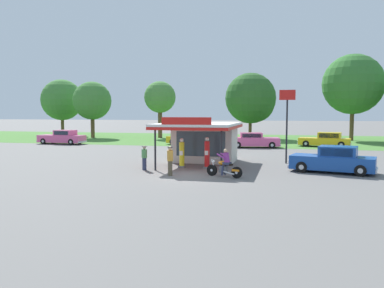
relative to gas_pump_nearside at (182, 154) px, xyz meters
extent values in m
plane|color=slate|center=(1.22, -2.98, -0.88)|extent=(300.00, 300.00, 0.00)
cube|color=#477A33|center=(1.22, 27.02, -0.87)|extent=(120.00, 24.00, 0.01)
cube|color=beige|center=(0.85, 3.47, 0.48)|extent=(4.35, 3.21, 2.71)
cube|color=#384C56|center=(0.85, 1.89, 0.53)|extent=(3.48, 0.05, 1.74)
cube|color=silver|center=(0.85, 1.59, 1.92)|extent=(5.05, 7.48, 0.16)
cube|color=red|center=(0.85, 1.59, 1.74)|extent=(5.05, 7.48, 0.18)
cube|color=red|center=(0.85, -2.12, 2.22)|extent=(3.04, 0.08, 0.44)
cylinder|color=black|center=(2.92, -1.75, 0.48)|extent=(0.12, 0.12, 2.71)
cylinder|color=black|center=(-1.23, -1.75, 0.48)|extent=(0.12, 0.12, 2.71)
cube|color=slate|center=(0.00, 0.00, -0.83)|extent=(0.44, 0.44, 0.10)
cylinder|color=yellow|center=(0.00, 0.00, 0.00)|extent=(0.34, 0.34, 1.55)
cube|color=white|center=(0.00, -0.18, 0.08)|extent=(0.22, 0.02, 0.28)
sphere|color=white|center=(0.00, 0.00, 0.91)|extent=(0.26, 0.26, 0.26)
cube|color=slate|center=(1.69, 0.00, -0.83)|extent=(0.44, 0.44, 0.10)
cylinder|color=red|center=(1.69, 0.00, 0.05)|extent=(0.34, 0.34, 1.64)
cube|color=white|center=(1.69, -0.18, 0.13)|extent=(0.22, 0.02, 0.28)
sphere|color=white|center=(1.69, 0.00, 1.01)|extent=(0.26, 0.26, 0.26)
cylinder|color=black|center=(2.57, -2.91, -0.56)|extent=(0.63, 0.32, 0.64)
cylinder|color=silver|center=(2.57, -2.91, -0.56)|extent=(0.19, 0.17, 0.16)
cylinder|color=black|center=(4.06, -3.47, -0.56)|extent=(0.63, 0.32, 0.64)
cylinder|color=silver|center=(4.06, -3.47, -0.56)|extent=(0.19, 0.17, 0.16)
ellipsoid|color=orange|center=(3.22, -3.15, -0.10)|extent=(0.61, 0.42, 0.24)
cube|color=#59595E|center=(3.27, -3.17, -0.46)|extent=(0.50, 0.38, 0.36)
cube|color=black|center=(3.55, -3.28, -0.16)|extent=(0.54, 0.41, 0.10)
cylinder|color=silver|center=(2.66, -2.95, -0.28)|extent=(0.37, 0.19, 0.71)
cylinder|color=silver|center=(2.78, -2.99, 0.10)|extent=(0.28, 0.67, 0.04)
sphere|color=silver|center=(2.68, -2.95, -0.06)|extent=(0.16, 0.16, 0.16)
cube|color=orange|center=(4.01, -3.45, -0.44)|extent=(0.48, 0.32, 0.12)
cylinder|color=silver|center=(3.59, -3.44, -0.60)|extent=(0.69, 0.32, 0.18)
cube|color=#2D3351|center=(3.48, -3.25, -0.10)|extent=(0.49, 0.46, 0.14)
cylinder|color=#2D3351|center=(3.24, -3.33, -0.50)|extent=(0.19, 0.26, 0.56)
cylinder|color=#2D3351|center=(3.35, -3.03, -0.50)|extent=(0.19, 0.26, 0.56)
cylinder|color=#8C338C|center=(3.44, -3.24, 0.22)|extent=(0.50, 0.44, 0.60)
sphere|color=tan|center=(3.39, -3.22, 0.59)|extent=(0.22, 0.22, 0.22)
cylinder|color=#8C338C|center=(3.15, -3.34, 0.30)|extent=(0.53, 0.27, 0.31)
cylinder|color=#8C338C|center=(3.29, -2.97, 0.30)|extent=(0.53, 0.27, 0.31)
cube|color=#19479E|center=(9.35, -0.02, -0.29)|extent=(5.07, 2.90, 0.81)
cube|color=#19479E|center=(9.66, -0.09, 0.42)|extent=(2.41, 2.05, 0.60)
cube|color=#283847|center=(8.66, 0.15, 0.42)|extent=(0.37, 1.40, 0.48)
cube|color=#283847|center=(9.47, -0.86, 0.42)|extent=(1.73, 0.44, 0.46)
cube|color=#283847|center=(9.84, 0.68, 0.42)|extent=(1.73, 0.44, 0.46)
cube|color=silver|center=(7.00, 0.55, -0.58)|extent=(0.52, 1.72, 0.18)
cube|color=silver|center=(11.71, -0.58, -0.58)|extent=(0.52, 1.72, 0.18)
sphere|color=white|center=(6.86, -0.02, -0.25)|extent=(0.18, 0.18, 0.18)
sphere|color=white|center=(7.13, 1.12, -0.25)|extent=(0.18, 0.18, 0.18)
cylinder|color=black|center=(7.58, -0.47, -0.55)|extent=(0.69, 0.35, 0.66)
cylinder|color=silver|center=(7.58, -0.47, -0.55)|extent=(0.34, 0.28, 0.30)
cylinder|color=black|center=(7.98, 1.19, -0.55)|extent=(0.69, 0.35, 0.66)
cylinder|color=silver|center=(7.98, 1.19, -0.55)|extent=(0.34, 0.28, 0.30)
cylinder|color=black|center=(10.73, -1.23, -0.55)|extent=(0.69, 0.35, 0.66)
cylinder|color=silver|center=(10.73, -1.23, -0.55)|extent=(0.34, 0.28, 0.30)
cylinder|color=black|center=(11.13, 0.43, -0.55)|extent=(0.69, 0.35, 0.66)
cylinder|color=silver|center=(11.13, 0.43, -0.55)|extent=(0.34, 0.28, 0.30)
cube|color=gold|center=(-3.84, 17.37, -0.33)|extent=(5.28, 2.81, 0.74)
cube|color=gold|center=(-3.57, 17.31, 0.31)|extent=(2.36, 1.98, 0.54)
cube|color=#283847|center=(-4.56, 17.53, 0.31)|extent=(0.33, 1.37, 0.43)
cube|color=#283847|center=(-3.73, 16.56, 0.31)|extent=(1.73, 0.40, 0.41)
cube|color=#283847|center=(-3.41, 18.07, 0.31)|extent=(1.73, 0.40, 0.41)
cube|color=silver|center=(-6.32, 17.91, -0.58)|extent=(0.48, 1.68, 0.18)
cube|color=silver|center=(-1.36, 16.83, -0.58)|extent=(0.48, 1.68, 0.18)
sphere|color=white|center=(-6.45, 17.35, -0.29)|extent=(0.18, 0.18, 0.18)
sphere|color=white|center=(-6.20, 18.47, -0.29)|extent=(0.18, 0.18, 0.18)
cylinder|color=black|center=(-5.68, 16.92, -0.55)|extent=(0.69, 0.34, 0.66)
cylinder|color=silver|center=(-5.68, 16.92, -0.55)|extent=(0.34, 0.28, 0.30)
cylinder|color=black|center=(-5.33, 18.55, -0.55)|extent=(0.69, 0.34, 0.66)
cylinder|color=silver|center=(-5.33, 18.55, -0.55)|extent=(0.34, 0.28, 0.30)
cylinder|color=black|center=(-2.35, 16.20, -0.55)|extent=(0.69, 0.34, 0.66)
cylinder|color=silver|center=(-2.35, 16.20, -0.55)|extent=(0.34, 0.28, 0.30)
cylinder|color=black|center=(-1.99, 17.82, -0.55)|extent=(0.69, 0.34, 0.66)
cylinder|color=silver|center=(-1.99, 17.82, -0.55)|extent=(0.34, 0.28, 0.30)
cube|color=#E55993|center=(-18.29, 15.01, -0.28)|extent=(5.46, 2.14, 0.83)
cube|color=#E55993|center=(-17.79, 14.98, 0.42)|extent=(2.24, 1.73, 0.57)
cube|color=#283847|center=(-18.84, 15.04, 0.42)|extent=(0.13, 1.41, 0.46)
cube|color=#283847|center=(-17.84, 14.20, 0.42)|extent=(1.82, 0.14, 0.44)
cube|color=#283847|center=(-17.74, 15.76, 0.42)|extent=(1.82, 0.14, 0.44)
cube|color=silver|center=(-21.00, 15.18, -0.58)|extent=(0.23, 1.73, 0.18)
cube|color=silver|center=(-15.59, 14.84, -0.58)|extent=(0.23, 1.73, 0.18)
sphere|color=white|center=(-21.04, 14.60, -0.24)|extent=(0.18, 0.18, 0.18)
sphere|color=white|center=(-20.97, 15.76, -0.24)|extent=(0.18, 0.18, 0.18)
cylinder|color=black|center=(-20.16, 14.28, -0.55)|extent=(0.67, 0.24, 0.66)
cylinder|color=silver|center=(-20.16, 14.28, -0.55)|extent=(0.31, 0.24, 0.30)
cylinder|color=black|center=(-20.06, 15.97, -0.55)|extent=(0.67, 0.24, 0.66)
cylinder|color=silver|center=(-20.06, 15.97, -0.55)|extent=(0.31, 0.24, 0.30)
cylinder|color=black|center=(-16.53, 14.05, -0.55)|extent=(0.67, 0.24, 0.66)
cylinder|color=silver|center=(-16.53, 14.05, -0.55)|extent=(0.31, 0.24, 0.30)
cylinder|color=black|center=(-16.42, 15.74, -0.55)|extent=(0.67, 0.24, 0.66)
cylinder|color=silver|center=(-16.42, 15.74, -0.55)|extent=(0.31, 0.24, 0.30)
cube|color=gold|center=(10.51, 18.41, -0.33)|extent=(5.38, 2.82, 0.72)
cube|color=gold|center=(11.01, 18.32, 0.33)|extent=(2.53, 2.05, 0.61)
cube|color=#283847|center=(9.92, 18.53, 0.33)|extent=(0.32, 1.45, 0.49)
cube|color=#283847|center=(10.85, 17.52, 0.33)|extent=(1.89, 0.39, 0.46)
cube|color=#283847|center=(11.16, 19.11, 0.33)|extent=(1.89, 0.39, 0.46)
cube|color=silver|center=(7.97, 18.91, -0.58)|extent=(0.46, 1.77, 0.18)
cube|color=silver|center=(13.05, 17.92, -0.58)|extent=(0.46, 1.77, 0.18)
sphere|color=white|center=(7.85, 18.32, -0.30)|extent=(0.18, 0.18, 0.18)
sphere|color=white|center=(8.07, 19.50, -0.30)|extent=(0.18, 0.18, 0.18)
cylinder|color=black|center=(8.63, 17.88, -0.55)|extent=(0.69, 0.32, 0.66)
cylinder|color=silver|center=(8.63, 17.88, -0.55)|extent=(0.33, 0.27, 0.30)
cylinder|color=black|center=(8.97, 19.61, -0.55)|extent=(0.69, 0.32, 0.66)
cylinder|color=silver|center=(8.97, 19.61, -0.55)|extent=(0.33, 0.27, 0.30)
cylinder|color=black|center=(12.05, 17.22, -0.55)|extent=(0.69, 0.32, 0.66)
cylinder|color=silver|center=(12.05, 17.22, -0.55)|extent=(0.33, 0.27, 0.30)
cylinder|color=black|center=(12.38, 18.95, -0.55)|extent=(0.69, 0.32, 0.66)
cylinder|color=silver|center=(12.38, 18.95, -0.55)|extent=(0.33, 0.27, 0.30)
cube|color=#E55993|center=(3.42, 15.63, -0.28)|extent=(5.27, 2.76, 0.83)
cube|color=#E55993|center=(3.12, 15.58, 0.39)|extent=(2.45, 2.05, 0.50)
cube|color=#283847|center=(4.18, 15.76, 0.39)|extent=(0.30, 1.49, 0.40)
cube|color=#283847|center=(2.97, 16.40, 0.39)|extent=(1.84, 0.35, 0.38)
cube|color=#283847|center=(3.26, 14.76, 0.39)|extent=(1.84, 0.35, 0.38)
cube|color=silver|center=(5.92, 16.06, -0.58)|extent=(0.43, 1.83, 0.18)
cube|color=silver|center=(0.92, 15.20, -0.58)|extent=(0.43, 1.83, 0.18)
sphere|color=white|center=(5.82, 16.68, -0.24)|extent=(0.18, 0.18, 0.18)
sphere|color=white|center=(6.04, 15.46, -0.24)|extent=(0.18, 0.18, 0.18)
cylinder|color=black|center=(4.95, 16.82, -0.55)|extent=(0.68, 0.31, 0.66)
cylinder|color=silver|center=(4.95, 16.82, -0.55)|extent=(0.33, 0.27, 0.30)
cylinder|color=black|center=(5.25, 15.03, -0.55)|extent=(0.68, 0.31, 0.66)
cylinder|color=silver|center=(5.25, 15.03, -0.55)|extent=(0.33, 0.27, 0.30)
cylinder|color=black|center=(1.58, 16.23, -0.55)|extent=(0.68, 0.31, 0.66)
cylinder|color=silver|center=(1.58, 16.23, -0.55)|extent=(0.33, 0.27, 0.30)
cylinder|color=black|center=(1.89, 14.45, -0.55)|extent=(0.68, 0.31, 0.66)
cylinder|color=silver|center=(1.89, 14.45, -0.55)|extent=(0.33, 0.27, 0.30)
cylinder|color=#2D3351|center=(-1.96, -1.74, -0.49)|extent=(0.26, 0.26, 0.76)
cylinder|color=#4C8C4C|center=(-1.96, -1.74, 0.16)|extent=(0.34, 0.34, 0.54)
sphere|color=beige|center=(-1.96, -1.74, 0.53)|extent=(0.21, 0.21, 0.21)
cylinder|color=black|center=(-1.96, -1.74, 0.61)|extent=(0.33, 0.33, 0.02)
cylinder|color=brown|center=(0.26, -3.48, -0.45)|extent=(0.26, 0.26, 0.85)
cylinder|color=gold|center=(0.26, -3.48, 0.27)|extent=(0.34, 0.34, 0.60)
sphere|color=tan|center=(0.26, -3.48, 0.68)|extent=(0.23, 0.23, 0.23)
cylinder|color=black|center=(0.26, -3.48, 0.77)|extent=(0.37, 0.37, 0.02)
cylinder|color=brown|center=(-20.13, 25.86, 0.74)|extent=(0.54, 0.54, 3.22)
sphere|color=#427F38|center=(-20.13, 25.86, 4.36)|extent=(5.37, 5.37, 5.37)
sphere|color=#427F38|center=(-19.94, 26.22, 3.82)|extent=(2.71, 2.71, 2.71)
cylinder|color=brown|center=(1.69, 29.96, 0.58)|extent=(0.44, 0.44, 2.92)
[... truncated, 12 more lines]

